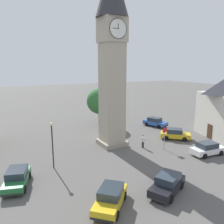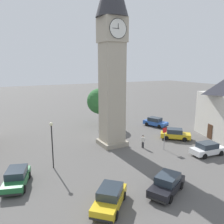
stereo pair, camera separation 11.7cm
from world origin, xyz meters
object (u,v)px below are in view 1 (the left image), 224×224
object	(u,v)px
tree	(99,101)
car_black_far	(208,149)
car_silver_kerb	(167,184)
lamp_post	(52,138)
clock_tower	(112,39)
car_white_side	(175,134)
car_red_corner	(17,178)
car_green_alley	(110,197)
pedestrian	(143,140)
car_blue_kerb	(155,122)
road_sign	(165,135)

from	to	relation	value
tree	car_black_far	bearing A→B (deg)	106.72
car_silver_kerb	lamp_post	size ratio (longest dim) A/B	0.92
clock_tower	car_white_side	distance (m)	15.77
car_red_corner	car_green_alley	xyz separation A→B (m)	(-5.76, 6.47, 0.00)
car_silver_kerb	car_green_alley	bearing A→B (deg)	-5.46
car_black_far	car_green_alley	bearing A→B (deg)	13.13
car_white_side	pedestrian	size ratio (longest dim) A/B	2.48
clock_tower	pedestrian	distance (m)	13.15
car_silver_kerb	car_white_side	xyz separation A→B (m)	(-10.46, -10.09, 0.00)
car_silver_kerb	pedestrian	bearing A→B (deg)	-114.76
lamp_post	car_blue_kerb	bearing A→B (deg)	-157.73
car_silver_kerb	pedestrian	world-z (taller)	pedestrian
road_sign	tree	bearing A→B (deg)	-81.71
clock_tower	road_sign	size ratio (longest dim) A/B	8.22
pedestrian	tree	size ratio (longest dim) A/B	0.26
car_black_far	pedestrian	world-z (taller)	pedestrian
lamp_post	pedestrian	bearing A→B (deg)	-177.96
car_red_corner	lamp_post	xyz separation A→B (m)	(-3.67, -2.05, 2.48)
car_blue_kerb	clock_tower	bearing A→B (deg)	23.14
road_sign	car_black_far	bearing A→B (deg)	131.81
car_silver_kerb	lamp_post	bearing A→B (deg)	-51.51
tree	car_red_corner	bearing A→B (deg)	45.14
car_green_alley	lamp_post	distance (m)	9.12
pedestrian	lamp_post	bearing A→B (deg)	2.04
car_silver_kerb	car_white_side	world-z (taller)	same
car_red_corner	tree	xyz separation A→B (m)	(-15.05, -15.12, 3.54)
car_black_far	lamp_post	xyz separation A→B (m)	(16.83, -5.08, 2.48)
car_white_side	tree	distance (m)	13.97
car_black_far	tree	world-z (taller)	tree
car_silver_kerb	car_black_far	size ratio (longest dim) A/B	1.04
pedestrian	road_sign	size ratio (longest dim) A/B	0.60
car_blue_kerb	car_black_far	distance (m)	13.40
clock_tower	tree	xyz separation A→B (m)	(-2.79, -9.75, -9.19)
car_black_far	car_green_alley	world-z (taller)	same
car_black_far	car_green_alley	xyz separation A→B (m)	(14.74, 3.44, 0.00)
car_white_side	tree	xyz separation A→B (m)	(6.24, -11.99, 3.54)
car_black_far	pedestrian	size ratio (longest dim) A/B	2.53
car_blue_kerb	car_silver_kerb	xyz separation A→B (m)	(12.44, 17.03, 0.00)
car_black_far	pedestrian	bearing A→B (deg)	-45.85
car_red_corner	car_green_alley	bearing A→B (deg)	131.70
car_black_far	road_sign	size ratio (longest dim) A/B	1.53
car_white_side	road_sign	size ratio (longest dim) A/B	1.50
car_green_alley	tree	bearing A→B (deg)	-113.27
road_sign	clock_tower	bearing A→B (deg)	-43.57
car_black_far	car_white_side	bearing A→B (deg)	-97.25
road_sign	car_blue_kerb	bearing A→B (deg)	-123.20
car_black_far	car_green_alley	distance (m)	15.13
car_white_side	lamp_post	xyz separation A→B (m)	(17.62, 1.08, 2.48)
clock_tower	car_red_corner	bearing A→B (deg)	23.66
pedestrian	clock_tower	bearing A→B (deg)	-44.98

